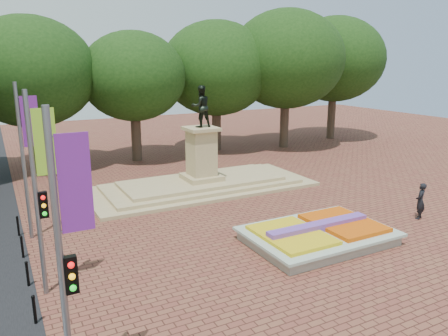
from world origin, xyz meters
The scene contains 7 objects.
ground centered at (0.00, 0.00, 0.00)m, with size 90.00×90.00×0.00m, color brown.
flower_bed centered at (1.03, -2.00, 0.38)m, with size 6.30×4.30×0.91m.
monument centered at (0.00, 8.00, 0.88)m, with size 14.00×6.00×6.40m.
tree_row_back centered at (2.33, 18.00, 6.67)m, with size 44.80×8.80×10.43m.
banner_poles centered at (-10.08, -1.31, 3.88)m, with size 0.88×11.17×7.00m.
bollard_row centered at (-10.70, -1.50, 0.53)m, with size 0.12×13.12×0.98m.
pedestrian centered at (7.51, -2.08, 0.93)m, with size 0.68×0.45×1.87m, color black.
Camera 1 is at (-11.15, -15.99, 7.88)m, focal length 35.00 mm.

